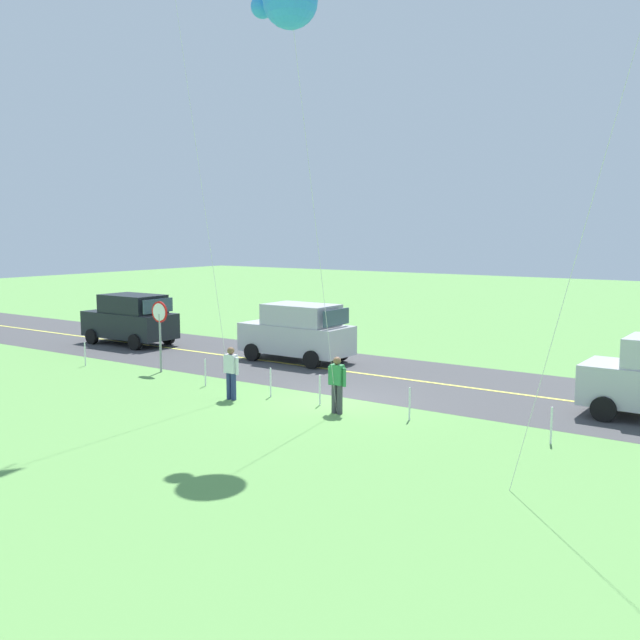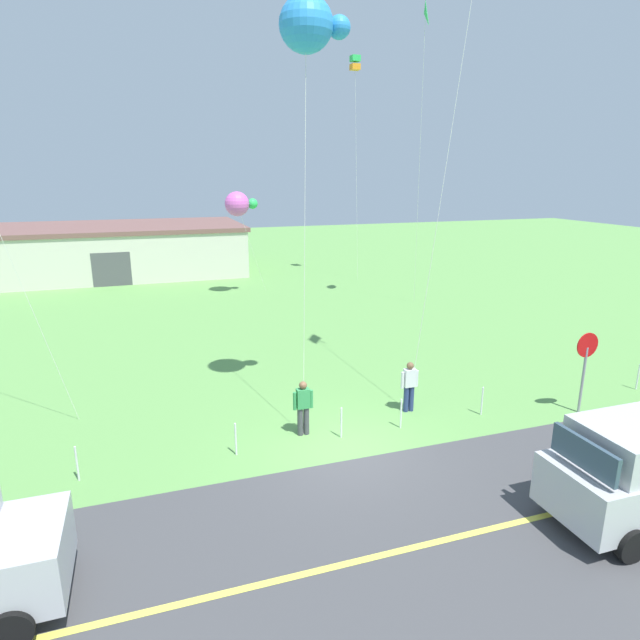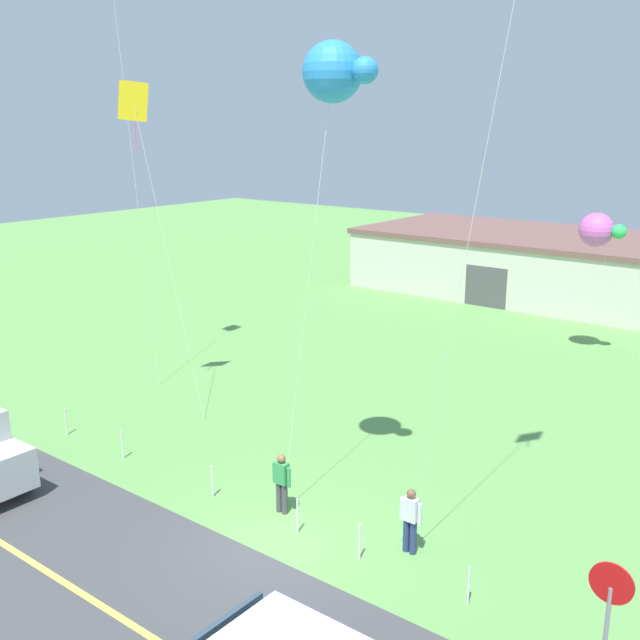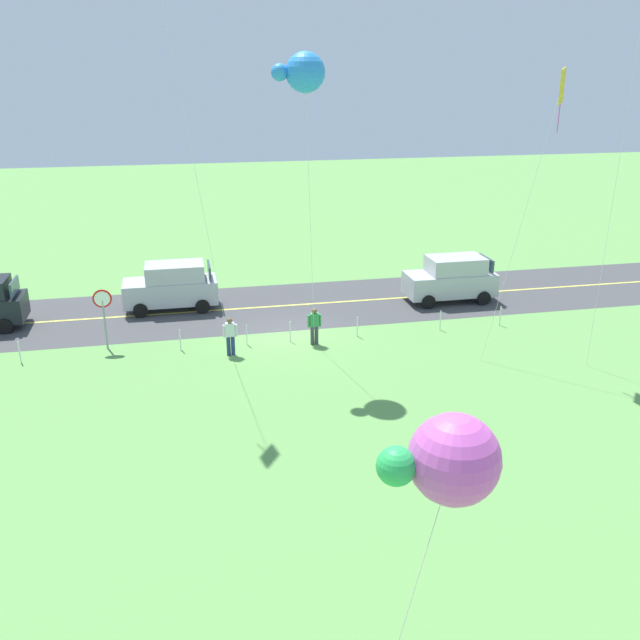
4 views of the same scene
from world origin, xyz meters
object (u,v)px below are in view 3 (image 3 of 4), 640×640
Objects in this scene: kite_yellow_high at (598,230)px; person_adult_near at (282,481)px; kite_green_far at (134,108)px; kite_red_low at (335,72)px; person_adult_companion at (410,519)px; warehouse_distant at (524,262)px; stop_sign at (609,603)px.

person_adult_near is at bearing -95.03° from kite_yellow_high.
kite_yellow_high is 18.78m from kite_green_far.
kite_red_low is at bearing -164.18° from person_adult_near.
person_adult_companion is 0.15× the size of kite_green_far.
kite_yellow_high is 0.56× the size of kite_green_far.
kite_green_far is 27.18m from warehouse_distant.
kite_yellow_high reaches higher than person_adult_near.
warehouse_distant reaches higher than person_adult_near.
person_adult_near is 3.56m from person_adult_companion.
stop_sign reaches higher than person_adult_near.
person_adult_companion is 0.09× the size of warehouse_distant.
person_adult_near is 1.00× the size of person_adult_companion.
stop_sign is 0.23× the size of kite_green_far.
person_adult_near is 12.82m from kite_green_far.
person_adult_companion is at bearing -83.66° from kite_yellow_high.
person_adult_near is 0.09× the size of warehouse_distant.
warehouse_distant is (-9.38, 28.08, 0.89)m from person_adult_companion.
kite_yellow_high is at bearing 109.69° from stop_sign.
kite_yellow_high is at bearing 139.71° from person_adult_companion.
warehouse_distant reaches higher than person_adult_companion.
kite_red_low is (-7.85, 2.63, 8.97)m from stop_sign.
stop_sign is 20.79m from kite_yellow_high.
kite_green_far is (-11.96, 2.35, 9.24)m from person_adult_companion.
kite_green_far reaches higher than stop_sign.
kite_red_low is 1.87× the size of kite_yellow_high.
person_adult_near is (-8.48, 1.31, -0.94)m from stop_sign.
kite_green_far is at bearing -95.74° from warehouse_distant.
stop_sign is 33.09m from warehouse_distant.
kite_yellow_high is 13.42m from warehouse_distant.
kite_red_low is at bearing -9.19° from kite_green_far.
kite_red_low reaches higher than kite_green_far.
kite_yellow_high reaches higher than stop_sign.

